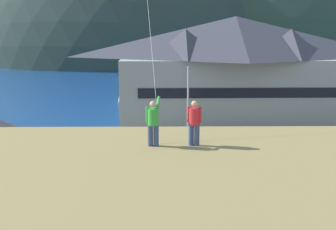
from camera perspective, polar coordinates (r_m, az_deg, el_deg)
The scene contains 19 objects.
ground_plane at distance 26.53m, azimuth 2.69°, elevation -12.57°, with size 600.00×600.00×0.00m, color #66604C.
parking_lot_pad at distance 31.09m, azimuth 2.15°, elevation -8.49°, with size 40.00×20.00×0.10m, color slate.
bay_water at distance 84.66m, azimuth 0.35°, elevation 5.34°, with size 360.00×84.00×0.03m, color navy.
far_hill_west_ridge at distance 155.36m, azimuth -21.44°, elevation 8.00°, with size 115.33×51.97×86.94m, color #2D3D33.
far_hill_east_peak at distance 133.75m, azimuth -5.47°, elevation 8.15°, with size 97.84×75.85×87.52m, color #2D3D33.
far_hill_center_saddle at distance 147.17m, azimuth 14.66°, elevation 8.23°, with size 108.69×50.11×77.49m, color #2D3D33.
far_hill_far_shoulder at distance 141.79m, azimuth 17.80°, elevation 7.86°, with size 129.01×60.24×95.90m, color #334733.
harbor_lodge at distance 47.89m, azimuth 9.66°, elevation 7.05°, with size 28.46×11.89×12.38m.
storage_shed_near_lot at distance 30.92m, azimuth -22.91°, elevation -4.84°, with size 6.43×6.05×4.83m.
wharf_dock at distance 59.61m, azimuth -2.15°, elevation 2.34°, with size 3.20×10.61×0.70m.
moored_boat_wharfside at distance 58.28m, azimuth -5.83°, elevation 2.41°, with size 3.20×8.53×2.16m.
parked_car_mid_row_far at distance 25.94m, azimuth -7.64°, elevation -10.72°, with size 4.31×2.27×1.82m.
parked_car_mid_row_center at distance 28.03m, azimuth 15.92°, elevation -9.26°, with size 4.33×2.33×1.82m.
parked_car_back_row_left at distance 33.11m, azimuth 7.63°, elevation -5.36°, with size 4.24×2.14×1.82m.
parked_car_front_row_end at distance 32.07m, azimuth -1.36°, elevation -5.86°, with size 4.23×2.12×1.82m.
parked_car_lone_by_shed at distance 33.91m, azimuth 15.94°, elevation -5.31°, with size 4.33×2.32×1.82m.
parking_light_pole at distance 35.18m, azimuth 2.91°, elevation 1.65°, with size 0.24×0.78×7.72m.
person_kite_flyer at distance 14.72m, azimuth -2.19°, elevation -0.96°, with size 0.55×0.64×1.86m.
person_companion at distance 14.80m, azimuth 3.84°, elevation -0.97°, with size 0.54×0.40×1.74m.
Camera 1 is at (-1.49, -23.86, 11.50)m, focal length 41.83 mm.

